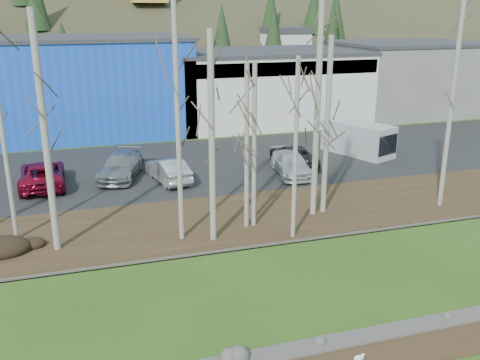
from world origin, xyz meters
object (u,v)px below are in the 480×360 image
object	(u,v)px
car_1	(42,174)
car_4	(168,170)
seagull	(359,358)
van_white	(360,139)
car_5	(293,156)
car_2	(121,166)
car_6	(291,164)
car_3	(121,164)

from	to	relation	value
car_1	car_4	bearing A→B (deg)	169.01
seagull	van_white	distance (m)	25.16
car_1	car_5	size ratio (longest dim) A/B	1.05
seagull	car_2	bearing A→B (deg)	101.49
van_white	car_6	bearing A→B (deg)	-177.04
car_4	car_6	distance (m)	7.99
car_2	van_white	size ratio (longest dim) A/B	0.93
car_4	van_white	world-z (taller)	van_white
seagull	car_3	xyz separation A→B (m)	(-5.13, 21.78, 0.75)
car_4	car_6	bearing A→B (deg)	162.59
car_4	car_6	size ratio (longest dim) A/B	0.92
car_3	van_white	world-z (taller)	van_white
seagull	van_white	size ratio (longest dim) A/B	0.07
car_4	van_white	size ratio (longest dim) A/B	0.77
car_3	car_1	bearing A→B (deg)	-158.46
seagull	car_5	distance (m)	21.49
seagull	car_6	world-z (taller)	car_6
car_1	car_6	world-z (taller)	car_1
car_2	van_white	world-z (taller)	van_white
car_5	car_1	bearing A→B (deg)	6.08
car_3	van_white	bearing A→B (deg)	11.63
seagull	car_4	size ratio (longest dim) A/B	0.09
car_3	car_6	world-z (taller)	car_3
car_3	van_white	xyz separation A→B (m)	(17.54, 0.07, 0.40)
seagull	car_6	size ratio (longest dim) A/B	0.08
car_4	car_5	bearing A→B (deg)	175.01
seagull	car_5	size ratio (longest dim) A/B	0.08
car_2	van_white	distance (m)	17.57
car_2	car_3	xyz separation A→B (m)	(0.01, 0.42, -0.01)
car_1	car_3	bearing A→B (deg)	-170.90
car_1	car_3	distance (m)	4.85
car_4	car_5	world-z (taller)	car_4
car_1	seagull	bearing A→B (deg)	114.28
car_6	van_white	xyz separation A→B (m)	(6.88, 3.19, 0.46)
car_6	car_1	bearing A→B (deg)	179.92
car_1	van_white	world-z (taller)	van_white
car_3	van_white	distance (m)	17.55
car_3	car_6	bearing A→B (deg)	-4.90
car_2	car_6	distance (m)	11.01
car_1	car_6	distance (m)	15.60
car_4	car_5	size ratio (longest dim) A/B	0.84
seagull	car_3	size ratio (longest dim) A/B	0.09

